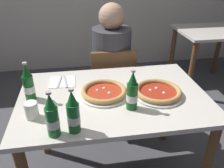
{
  "coord_description": "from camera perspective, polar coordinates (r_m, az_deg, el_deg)",
  "views": [
    {
      "loc": [
        -0.21,
        -1.26,
        1.52
      ],
      "look_at": [
        0.0,
        0.05,
        0.8
      ],
      "focal_mm": 37.03,
      "sensor_mm": 36.0,
      "label": 1
    }
  ],
  "objects": [
    {
      "name": "beer_bottle_right",
      "position": [
        1.15,
        -14.56,
        -8.0
      ],
      "size": [
        0.07,
        0.07,
        0.25
      ],
      "color": "#196B2D",
      "rests_on": "dining_table_main"
    },
    {
      "name": "beer_bottle_left",
      "position": [
        1.48,
        -19.92,
        -0.07
      ],
      "size": [
        0.07,
        0.07,
        0.25
      ],
      "color": "#14591E",
      "rests_on": "dining_table_main"
    },
    {
      "name": "pizza_margherita_near",
      "position": [
        1.48,
        -2.01,
        -1.97
      ],
      "size": [
        0.32,
        0.32,
        0.04
      ],
      "color": "white",
      "rests_on": "dining_table_main"
    },
    {
      "name": "pizza_marinara_far",
      "position": [
        1.51,
        11.24,
        -1.9
      ],
      "size": [
        0.33,
        0.33,
        0.04
      ],
      "color": "white",
      "rests_on": "dining_table_main"
    },
    {
      "name": "napkin_with_cutlery",
      "position": [
        1.67,
        -12.13,
        0.58
      ],
      "size": [
        0.18,
        0.19,
        0.01
      ],
      "color": "white",
      "rests_on": "dining_table_main"
    },
    {
      "name": "dining_table_main",
      "position": [
        1.55,
        0.29,
        -6.21
      ],
      "size": [
        1.2,
        0.8,
        0.75
      ],
      "color": "silver",
      "rests_on": "ground_plane"
    },
    {
      "name": "beer_bottle_extra",
      "position": [
        1.15,
        -9.55,
        -7.28
      ],
      "size": [
        0.07,
        0.07,
        0.25
      ],
      "color": "#196B2D",
      "rests_on": "dining_table_main"
    },
    {
      "name": "dining_table_background",
      "position": [
        3.19,
        22.9,
        9.43
      ],
      "size": [
        0.8,
        0.7,
        0.75
      ],
      "color": "silver",
      "rests_on": "ground_plane"
    },
    {
      "name": "beer_bottle_center",
      "position": [
        1.31,
        5.01,
        -2.17
      ],
      "size": [
        0.07,
        0.07,
        0.25
      ],
      "color": "#14591E",
      "rests_on": "dining_table_main"
    },
    {
      "name": "chair_behind_table",
      "position": [
        2.16,
        0.09,
        -0.18
      ],
      "size": [
        0.41,
        0.41,
        0.85
      ],
      "rotation": [
        0.0,
        0.0,
        3.11
      ],
      "color": "brown",
      "rests_on": "ground_plane"
    },
    {
      "name": "diner_seated",
      "position": [
        2.15,
        -0.06,
        2.83
      ],
      "size": [
        0.34,
        0.34,
        1.21
      ],
      "color": "#2D3342",
      "rests_on": "ground_plane"
    },
    {
      "name": "paper_cup",
      "position": [
        1.33,
        -19.25,
        -6.15
      ],
      "size": [
        0.07,
        0.07,
        0.09
      ],
      "primitive_type": "cylinder",
      "color": "white",
      "rests_on": "dining_table_main"
    }
  ]
}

